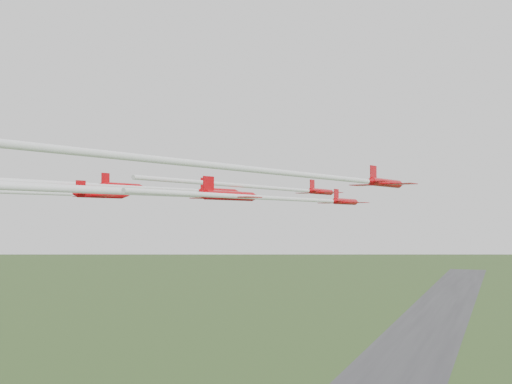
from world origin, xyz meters
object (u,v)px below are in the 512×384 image
(jet_row2_left, at_px, (145,188))
(jet_row3_mid, at_px, (148,191))
(jet_row2_right, at_px, (303,200))
(jet_row3_left, at_px, (68,183))
(jet_row3_right, at_px, (316,176))
(jet_row4_right, at_px, (133,192))
(jet_lead, at_px, (284,189))
(jet_row4_left, at_px, (0,191))

(jet_row2_left, distance_m, jet_row3_mid, 15.22)
(jet_row2_right, relative_size, jet_row3_left, 1.10)
(jet_row3_right, height_order, jet_row4_right, jet_row3_right)
(jet_row2_left, distance_m, jet_row4_right, 35.03)
(jet_lead, bearing_deg, jet_row4_right, -80.31)
(jet_row4_left, bearing_deg, jet_row2_left, 96.51)
(jet_row2_right, distance_m, jet_row3_mid, 21.19)
(jet_row3_left, bearing_deg, jet_row4_right, -29.51)
(jet_row2_left, relative_size, jet_row3_mid, 1.00)
(jet_lead, xyz_separation_m, jet_row2_right, (8.82, -17.99, -2.38))
(jet_lead, distance_m, jet_row2_right, 20.17)
(jet_row3_left, bearing_deg, jet_row2_right, 16.75)
(jet_row3_mid, distance_m, jet_row4_left, 18.35)
(jet_row4_left, bearing_deg, jet_row2_right, 54.37)
(jet_row3_left, height_order, jet_row3_mid, jet_row3_left)
(jet_row2_left, relative_size, jet_row4_left, 1.16)
(jet_row3_left, xyz_separation_m, jet_row4_right, (28.35, -26.40, -2.76))
(jet_row3_right, bearing_deg, jet_row2_right, 125.50)
(jet_lead, relative_size, jet_row3_right, 0.90)
(jet_row2_right, height_order, jet_row4_right, jet_row4_right)
(jet_lead, height_order, jet_row4_left, jet_lead)
(jet_row3_mid, relative_size, jet_row4_right, 1.05)
(jet_row2_right, xyz_separation_m, jet_row4_left, (-31.49, -23.45, 0.70))
(jet_row3_mid, bearing_deg, jet_row4_right, -49.90)
(jet_row2_right, bearing_deg, jet_row3_right, -58.31)
(jet_row3_mid, relative_size, jet_row4_left, 1.15)
(jet_row2_left, relative_size, jet_row2_right, 1.18)
(jet_row4_right, bearing_deg, jet_lead, 105.00)
(jet_row4_right, bearing_deg, jet_row2_right, 87.49)
(jet_lead, height_order, jet_row4_right, jet_lead)
(jet_row3_right, bearing_deg, jet_row4_right, -134.73)
(jet_row3_left, bearing_deg, jet_row4_left, -60.04)
(jet_row2_right, bearing_deg, jet_row4_right, -97.35)
(jet_row4_right, bearing_deg, jet_row4_left, -177.33)
(jet_row3_right, relative_size, jet_row4_left, 1.16)
(jet_row3_left, relative_size, jet_row3_mid, 0.77)
(jet_lead, relative_size, jet_row2_right, 1.06)
(jet_lead, distance_m, jet_row3_mid, 30.29)
(jet_row4_right, bearing_deg, jet_row3_mid, 132.02)
(jet_row2_right, relative_size, jet_row3_mid, 0.85)
(jet_lead, xyz_separation_m, jet_row3_left, (-28.98, -20.17, 0.51))
(jet_row3_right, bearing_deg, jet_row3_mid, 177.16)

